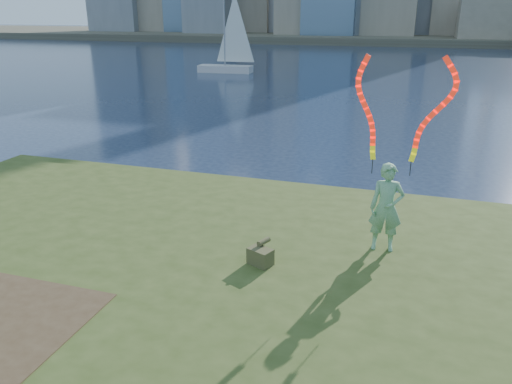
% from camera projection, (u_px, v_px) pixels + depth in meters
% --- Properties ---
extents(ground, '(320.00, 320.00, 0.00)m').
position_uv_depth(ground, '(192.00, 291.00, 10.22)').
color(ground, '#1A2741').
rests_on(ground, ground).
extents(grassy_knoll, '(20.00, 18.00, 0.80)m').
position_uv_depth(grassy_knoll, '(132.00, 345.00, 8.05)').
color(grassy_knoll, '#3A4A1A').
rests_on(grassy_knoll, ground).
extents(far_shore, '(320.00, 40.00, 1.20)m').
position_uv_depth(far_shore, '(400.00, 37.00, 95.00)').
color(far_shore, '#494435').
rests_on(far_shore, ground).
extents(woman_with_ribbons, '(2.12, 0.49, 4.18)m').
position_uv_depth(woman_with_ribbons, '(389.00, 184.00, 9.82)').
color(woman_with_ribbons, '#19712A').
rests_on(woman_with_ribbons, grassy_knoll).
extents(canvas_bag, '(0.54, 0.61, 0.44)m').
position_uv_depth(canvas_bag, '(261.00, 255.00, 9.60)').
color(canvas_bag, '#434223').
rests_on(canvas_bag, grassy_knoll).
extents(sailboat, '(5.27, 1.86, 7.94)m').
position_uv_depth(sailboat, '(228.00, 57.00, 45.37)').
color(sailboat, silver).
rests_on(sailboat, ground).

